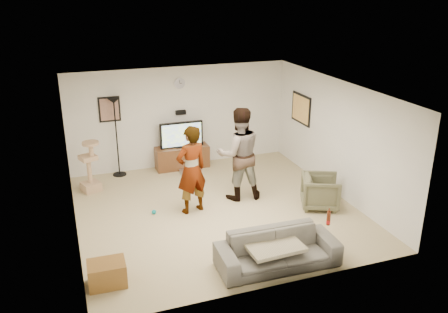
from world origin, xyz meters
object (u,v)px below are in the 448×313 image
object	(u,v)px
armchair	(320,192)
tv	(181,135)
side_table	(107,274)
tv_stand	(182,157)
person_right	(239,154)
cat_tree	(89,167)
person_left	(191,170)
floor_lamp	(117,138)
sofa	(278,250)
beer_bottle	(329,218)

from	to	relation	value
armchair	tv	bearing A→B (deg)	58.57
armchair	side_table	world-z (taller)	armchair
tv_stand	person_right	xyz separation A→B (m)	(0.70, -2.10, 0.73)
cat_tree	person_left	bearing A→B (deg)	-42.72
tv	person_right	bearing A→B (deg)	-71.66
floor_lamp	sofa	size ratio (longest dim) A/B	0.95
person_right	side_table	xyz separation A→B (m)	(-3.05, -2.25, -0.81)
person_right	person_left	bearing A→B (deg)	19.99
tv	floor_lamp	bearing A→B (deg)	178.35
person_right	armchair	size ratio (longest dim) A/B	2.67
armchair	floor_lamp	bearing A→B (deg)	73.68
side_table	beer_bottle	bearing A→B (deg)	-6.43
side_table	cat_tree	bearing A→B (deg)	89.02
floor_lamp	person_left	size ratio (longest dim) A/B	1.04
cat_tree	person_right	bearing A→B (deg)	-25.47
side_table	person_right	bearing A→B (deg)	36.36
armchair	side_table	distance (m)	4.65
beer_bottle	armchair	size ratio (longest dim) A/B	0.33
tv	cat_tree	xyz separation A→B (m)	(-2.29, -0.68, -0.29)
person_left	beer_bottle	size ratio (longest dim) A/B	7.26
beer_bottle	side_table	bearing A→B (deg)	173.57
tv_stand	sofa	bearing A→B (deg)	-85.85
person_right	tv	bearing A→B (deg)	-66.31
person_left	beer_bottle	xyz separation A→B (m)	(1.70, -2.36, -0.20)
sofa	side_table	size ratio (longest dim) A/B	3.48
floor_lamp	cat_tree	world-z (taller)	floor_lamp
tv	sofa	size ratio (longest dim) A/B	0.54
tv_stand	person_right	distance (m)	2.33
side_table	armchair	bearing A→B (deg)	15.67
floor_lamp	sofa	world-z (taller)	floor_lamp
person_right	beer_bottle	bearing A→B (deg)	107.43
tv_stand	cat_tree	distance (m)	2.41
cat_tree	person_left	xyz separation A→B (m)	(1.86, -1.72, 0.32)
tv_stand	tv	world-z (taller)	tv
cat_tree	beer_bottle	world-z (taller)	cat_tree
tv_stand	floor_lamp	distance (m)	1.70
cat_tree	armchair	world-z (taller)	cat_tree
tv_stand	cat_tree	size ratio (longest dim) A/B	1.13
cat_tree	armchair	xyz separation A→B (m)	(4.41, -2.41, -0.24)
cat_tree	beer_bottle	bearing A→B (deg)	-48.91
tv_stand	side_table	distance (m)	4.95
cat_tree	person_left	world-z (taller)	person_left
tv	person_right	distance (m)	2.22
person_left	armchair	bearing A→B (deg)	149.18
tv_stand	floor_lamp	xyz separation A→B (m)	(-1.56, 0.04, 0.67)
floor_lamp	beer_bottle	distance (m)	5.58
tv_stand	armchair	bearing A→B (deg)	-55.57
floor_lamp	tv	bearing A→B (deg)	-1.65
beer_bottle	armchair	distance (m)	1.91
beer_bottle	cat_tree	bearing A→B (deg)	131.09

